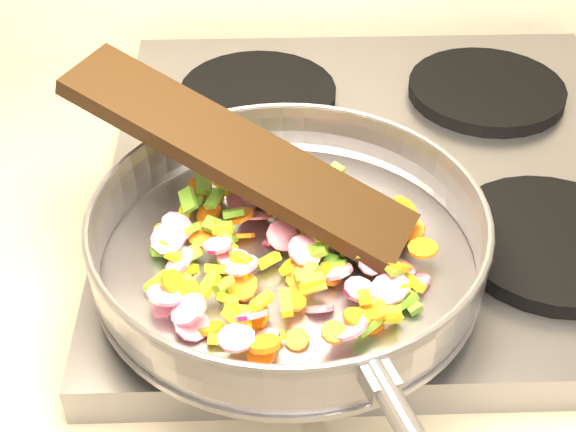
{
  "coord_description": "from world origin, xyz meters",
  "views": [
    {
      "loc": [
        -0.83,
        0.96,
        1.46
      ],
      "look_at": [
        -0.81,
        1.49,
        1.01
      ],
      "focal_mm": 50.0,
      "sensor_mm": 36.0,
      "label": 1
    }
  ],
  "objects": [
    {
      "name": "cooktop",
      "position": [
        -0.7,
        1.67,
        0.92
      ],
      "size": [
        0.6,
        0.6,
        0.04
      ],
      "primitive_type": "cube",
      "color": "#939399",
      "rests_on": "counter_top"
    },
    {
      "name": "grate_fl",
      "position": [
        -0.84,
        1.52,
        0.95
      ],
      "size": [
        0.19,
        0.19,
        0.02
      ],
      "primitive_type": "cylinder",
      "color": "black",
      "rests_on": "cooktop"
    },
    {
      "name": "grate_fr",
      "position": [
        -0.56,
        1.52,
        0.95
      ],
      "size": [
        0.19,
        0.19,
        0.02
      ],
      "primitive_type": "cylinder",
      "color": "black",
      "rests_on": "cooktop"
    },
    {
      "name": "grate_bl",
      "position": [
        -0.84,
        1.81,
        0.95
      ],
      "size": [
        0.19,
        0.19,
        0.02
      ],
      "primitive_type": "cylinder",
      "color": "black",
      "rests_on": "cooktop"
    },
    {
      "name": "grate_br",
      "position": [
        -0.56,
        1.81,
        0.95
      ],
      "size": [
        0.19,
        0.19,
        0.02
      ],
      "primitive_type": "cylinder",
      "color": "black",
      "rests_on": "cooktop"
    },
    {
      "name": "saute_pan",
      "position": [
        -0.81,
        1.49,
        0.99
      ],
      "size": [
        0.4,
        0.55,
        0.06
      ],
      "rotation": [
        0.0,
        0.0,
        0.32
      ],
      "color": "#9E9EA5",
      "rests_on": "grate_fl"
    },
    {
      "name": "vegetable_heap",
      "position": [
        -0.82,
        1.49,
        0.98
      ],
      "size": [
        0.27,
        0.27,
        0.05
      ],
      "color": "#E4165B",
      "rests_on": "saute_pan"
    },
    {
      "name": "wooden_spatula",
      "position": [
        -0.86,
        1.56,
        1.03
      ],
      "size": [
        0.33,
        0.22,
        0.12
      ],
      "primitive_type": "cube",
      "rotation": [
        0.0,
        -0.3,
        2.68
      ],
      "color": "black",
      "rests_on": "saute_pan"
    }
  ]
}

